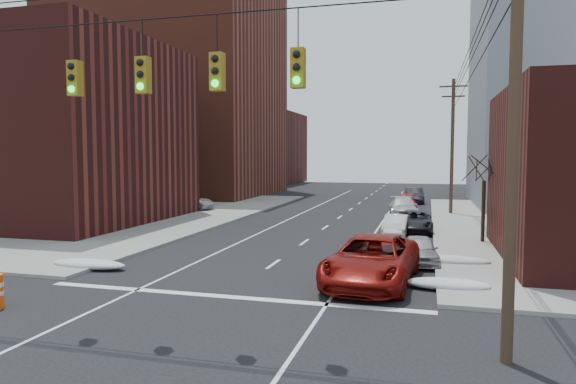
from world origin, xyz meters
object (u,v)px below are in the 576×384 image
Objects in this scene: parked_car_c at (414,222)px; parked_car_f at (414,195)px; lot_car_b at (187,202)px; parked_car_d at (403,207)px; lot_car_a at (88,216)px; red_pickup at (372,260)px; lot_car_c at (107,209)px; parked_car_a at (420,250)px; lot_car_d at (83,209)px; parked_car_e at (407,201)px; parked_car_b at (396,226)px.

parked_car_c is 1.04× the size of parked_car_f.
lot_car_b reaches higher than parked_car_c.
parked_car_d reaches higher than parked_car_c.
parked_car_f is at bearing -43.24° from lot_car_a.
parked_car_c is 1.20× the size of lot_car_a.
red_pickup is 26.24m from lot_car_c.
parked_car_a is 0.77× the size of lot_car_b.
parked_car_d is at bearing -98.74° from parked_car_f.
lot_car_d is (-25.03, 9.74, 0.16)m from parked_car_a.
parked_car_a is 0.98× the size of lot_car_d.
red_pickup reaches higher than lot_car_c.
parked_car_e is 27.70m from lot_car_d.
red_pickup is 27.18m from lot_car_d.
parked_car_c is at bearing -73.23° from lot_car_d.
lot_car_a is 0.94× the size of lot_car_c.
lot_car_d is (-1.59, -0.73, 0.01)m from lot_car_c.
lot_car_a reaches higher than lot_car_d.
lot_car_b is (-19.37, 7.26, 0.14)m from parked_car_c.
parked_car_b is 0.94× the size of parked_car_e.
parked_car_d reaches higher than parked_car_e.
parked_car_e is 1.02× the size of lot_car_a.
parked_car_a is 9.63m from parked_car_c.
parked_car_a is 17.92m from parked_car_d.
parked_car_b is at bearing -123.48° from lot_car_b.
lot_car_a is at bearing -136.70° from parked_car_f.
parked_car_a is at bearing -90.60° from parked_car_e.
lot_car_b is 1.10× the size of lot_car_c.
parked_car_c is 22.96m from lot_car_c.
parked_car_a is 0.95× the size of parked_car_b.
lot_car_c is at bearing 150.84° from red_pickup.
lot_car_c reaches higher than parked_car_a.
parked_car_b is 16.72m from parked_car_e.
parked_car_e is (-0.03, 16.72, 0.07)m from parked_car_b.
parked_car_f is 0.98× the size of lot_car_b.
lot_car_a reaches higher than parked_car_a.
parked_car_f is 1.08× the size of lot_car_c.
parked_car_f is 22.97m from lot_car_b.
red_pickup is 1.52× the size of lot_car_c.
parked_car_f is at bearing 84.74° from parked_car_a.
lot_car_d is at bearing 151.57° from parked_car_a.
parked_car_e is (-1.04, 14.80, 0.03)m from parked_car_c.
parked_car_e reaches higher than parked_car_b.
parked_car_d reaches higher than lot_car_b.
parked_car_c is (1.21, 13.85, -0.23)m from red_pickup.
parked_car_c is 8.30m from parked_car_d.
parked_car_b is at bearing -119.83° from parked_car_c.
lot_car_b is at bearing 132.49° from parked_car_a.
lot_car_c is at bearing 18.16° from lot_car_a.
lot_car_d is at bearing 176.87° from parked_car_b.
parked_car_b is 0.96× the size of lot_car_a.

